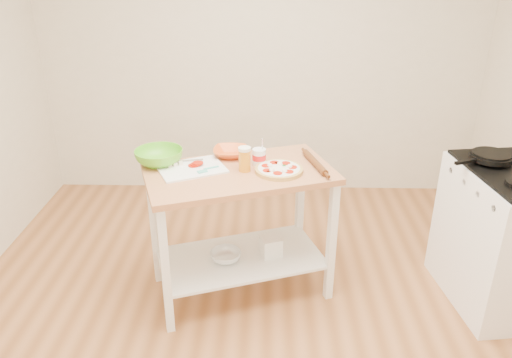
{
  "coord_description": "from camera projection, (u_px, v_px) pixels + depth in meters",
  "views": [
    {
      "loc": [
        0.06,
        -2.25,
        2.17
      ],
      "look_at": [
        -0.01,
        0.57,
        0.86
      ],
      "focal_mm": 35.0,
      "sensor_mm": 36.0,
      "label": 1
    }
  ],
  "objects": [
    {
      "name": "beer_pint",
      "position": [
        245.0,
        159.0,
        3.09
      ],
      "size": [
        0.08,
        0.08,
        0.16
      ],
      "color": "orange",
      "rests_on": "prep_island"
    },
    {
      "name": "orange_bowl",
      "position": [
        231.0,
        152.0,
        3.33
      ],
      "size": [
        0.23,
        0.23,
        0.06
      ],
      "primitive_type": "imported",
      "rotation": [
        0.0,
        0.0,
        -0.02
      ],
      "color": "#DC5A1F",
      "rests_on": "prep_island"
    },
    {
      "name": "cutting_board",
      "position": [
        191.0,
        168.0,
        3.15
      ],
      "size": [
        0.49,
        0.44,
        0.04
      ],
      "rotation": [
        0.0,
        0.0,
        0.44
      ],
      "color": "white",
      "rests_on": "prep_island"
    },
    {
      "name": "rolling_pin",
      "position": [
        315.0,
        163.0,
        3.19
      ],
      "size": [
        0.14,
        0.36,
        0.04
      ],
      "primitive_type": "cylinder",
      "rotation": [
        1.57,
        0.0,
        0.28
      ],
      "color": "#5E3115",
      "rests_on": "prep_island"
    },
    {
      "name": "room_shell",
      "position": [
        255.0,
        136.0,
        2.38
      ],
      "size": [
        4.04,
        4.54,
        2.74
      ],
      "color": "#AC6E3F",
      "rests_on": "ground"
    },
    {
      "name": "skillet",
      "position": [
        490.0,
        157.0,
        3.14
      ],
      "size": [
        0.4,
        0.26,
        0.03
      ],
      "rotation": [
        0.0,
        0.0,
        0.41
      ],
      "color": "black",
      "rests_on": "gas_stove"
    },
    {
      "name": "shelf_bin",
      "position": [
        271.0,
        246.0,
        3.39
      ],
      "size": [
        0.17,
        0.17,
        0.13
      ],
      "primitive_type": "cube",
      "rotation": [
        0.0,
        0.0,
        0.33
      ],
      "color": "white",
      "rests_on": "prep_island"
    },
    {
      "name": "spatula",
      "position": [
        207.0,
        169.0,
        3.1
      ],
      "size": [
        0.13,
        0.12,
        0.01
      ],
      "rotation": [
        0.0,
        0.0,
        0.52
      ],
      "color": "#4DBBAA",
      "rests_on": "cutting_board"
    },
    {
      "name": "yogurt_tub",
      "position": [
        259.0,
        157.0,
        3.2
      ],
      "size": [
        0.09,
        0.09,
        0.19
      ],
      "color": "white",
      "rests_on": "prep_island"
    },
    {
      "name": "knife",
      "position": [
        176.0,
        162.0,
        3.21
      ],
      "size": [
        0.26,
        0.1,
        0.01
      ],
      "rotation": [
        0.0,
        0.0,
        0.24
      ],
      "color": "silver",
      "rests_on": "cutting_board"
    },
    {
      "name": "gas_stove",
      "position": [
        511.0,
        236.0,
        3.23
      ],
      "size": [
        0.79,
        0.89,
        1.11
      ],
      "rotation": [
        0.0,
        0.0,
        0.13
      ],
      "color": "white",
      "rests_on": "ground"
    },
    {
      "name": "prep_island",
      "position": [
        240.0,
        206.0,
        3.23
      ],
      "size": [
        1.31,
        0.98,
        0.9
      ],
      "rotation": [
        0.0,
        0.0,
        0.33
      ],
      "color": "#BB794C",
      "rests_on": "ground"
    },
    {
      "name": "pizza",
      "position": [
        279.0,
        169.0,
        3.11
      ],
      "size": [
        0.3,
        0.3,
        0.05
      ],
      "rotation": [
        0.0,
        0.0,
        0.75
      ],
      "color": "tan",
      "rests_on": "prep_island"
    },
    {
      "name": "green_bowl",
      "position": [
        159.0,
        157.0,
        3.21
      ],
      "size": [
        0.31,
        0.31,
        0.1
      ],
      "primitive_type": "imported",
      "rotation": [
        0.0,
        0.0,
        0.01
      ],
      "color": "#58B422",
      "rests_on": "prep_island"
    },
    {
      "name": "shelf_glass_bowl",
      "position": [
        226.0,
        256.0,
        3.34
      ],
      "size": [
        0.24,
        0.24,
        0.07
      ],
      "primitive_type": "imported",
      "rotation": [
        0.0,
        0.0,
        0.16
      ],
      "color": "silver",
      "rests_on": "prep_island"
    }
  ]
}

